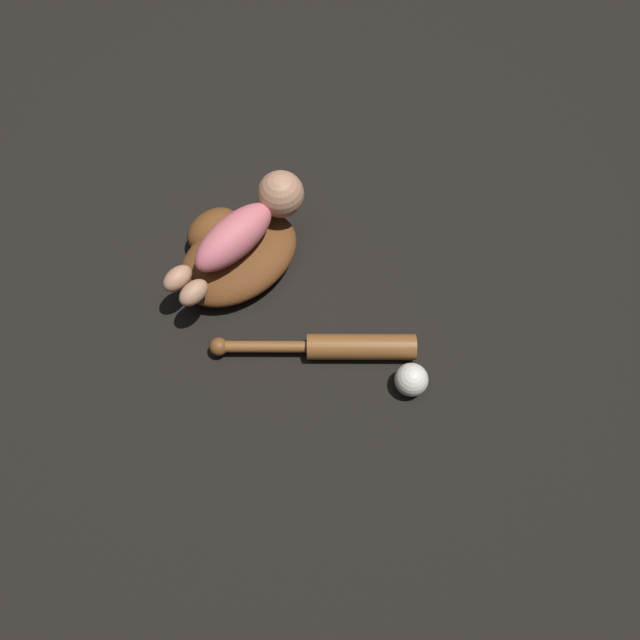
{
  "coord_description": "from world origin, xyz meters",
  "views": [
    {
      "loc": [
        -0.46,
        -0.6,
        1.36
      ],
      "look_at": [
        0.01,
        -0.26,
        0.07
      ],
      "focal_mm": 35.0,
      "sensor_mm": 36.0,
      "label": 1
    }
  ],
  "objects": [
    {
      "name": "baseball_bat",
      "position": [
        -0.0,
        -0.32,
        0.03
      ],
      "size": [
        0.31,
        0.41,
        0.06
      ],
      "color": "brown",
      "rests_on": "ground"
    },
    {
      "name": "baseball",
      "position": [
        0.02,
        -0.5,
        0.04
      ],
      "size": [
        0.08,
        0.08,
        0.08
      ],
      "color": "silver",
      "rests_on": "ground"
    },
    {
      "name": "baby_figure",
      "position": [
        0.08,
        0.0,
        0.14
      ],
      "size": [
        0.4,
        0.15,
        0.11
      ],
      "color": "#D16670",
      "rests_on": "baseball_glove"
    },
    {
      "name": "baseball_glove",
      "position": [
        0.04,
        0.02,
        0.05
      ],
      "size": [
        0.36,
        0.31,
        0.1
      ],
      "color": "brown",
      "rests_on": "ground"
    },
    {
      "name": "ground_plane",
      "position": [
        0.0,
        0.0,
        0.0
      ],
      "size": [
        6.0,
        6.0,
        0.0
      ],
      "primitive_type": "plane",
      "color": "black"
    }
  ]
}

